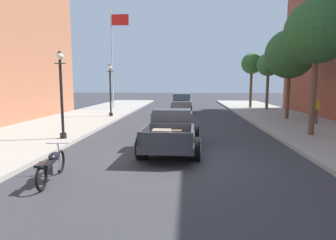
# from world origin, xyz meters

# --- Properties ---
(ground_plane) EXTENTS (140.00, 140.00, 0.00)m
(ground_plane) POSITION_xyz_m (0.00, 0.00, 0.00)
(ground_plane) COLOR #333338
(hotrod_truck_gunmetal) EXTENTS (2.28, 4.98, 1.58)m
(hotrod_truck_gunmetal) POSITION_xyz_m (-0.23, 1.59, 0.75)
(hotrod_truck_gunmetal) COLOR #333338
(hotrod_truck_gunmetal) RESTS_ON ground
(motorcycle_parked) EXTENTS (0.62, 2.11, 0.93)m
(motorcycle_parked) POSITION_xyz_m (-3.22, -2.36, 0.44)
(motorcycle_parked) COLOR black
(motorcycle_parked) RESTS_ON ground
(car_background_grey) EXTENTS (1.92, 4.33, 1.65)m
(car_background_grey) POSITION_xyz_m (-0.18, 16.99, 0.77)
(car_background_grey) COLOR slate
(car_background_grey) RESTS_ON ground
(pedestrian_sidewalk_right) EXTENTS (0.53, 0.22, 1.65)m
(pedestrian_sidewalk_right) POSITION_xyz_m (8.14, 8.45, 1.09)
(pedestrian_sidewalk_right) COLOR brown
(pedestrian_sidewalk_right) RESTS_ON sidewalk_right
(street_lamp_near) EXTENTS (0.50, 0.32, 3.85)m
(street_lamp_near) POSITION_xyz_m (-5.15, 2.75, 2.39)
(street_lamp_near) COLOR black
(street_lamp_near) RESTS_ON sidewalk_left
(street_lamp_far) EXTENTS (0.50, 0.32, 3.85)m
(street_lamp_far) POSITION_xyz_m (-5.36, 11.59, 2.39)
(street_lamp_far) COLOR black
(street_lamp_far) RESTS_ON sidewalk_left
(flagpole) EXTENTS (1.74, 0.16, 9.16)m
(flagpole) POSITION_xyz_m (-6.63, 18.02, 5.77)
(flagpole) COLOR #B2B2B7
(flagpole) RESTS_ON sidewalk_left
(street_tree_nearest) EXTENTS (2.93, 2.93, 6.26)m
(street_tree_nearest) POSITION_xyz_m (6.26, 4.42, 4.92)
(street_tree_nearest) COLOR brown
(street_tree_nearest) RESTS_ON sidewalk_right
(street_tree_second) EXTENTS (3.31, 3.31, 6.07)m
(street_tree_second) POSITION_xyz_m (7.29, 10.92, 4.55)
(street_tree_second) COLOR brown
(street_tree_second) RESTS_ON sidewalk_right
(street_tree_third) EXTENTS (2.13, 2.13, 5.23)m
(street_tree_third) POSITION_xyz_m (7.83, 18.12, 4.26)
(street_tree_third) COLOR brown
(street_tree_third) RESTS_ON sidewalk_right
(street_tree_farthest) EXTENTS (2.06, 2.06, 5.41)m
(street_tree_farthest) POSITION_xyz_m (6.68, 19.84, 4.46)
(street_tree_farthest) COLOR brown
(street_tree_farthest) RESTS_ON sidewalk_right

